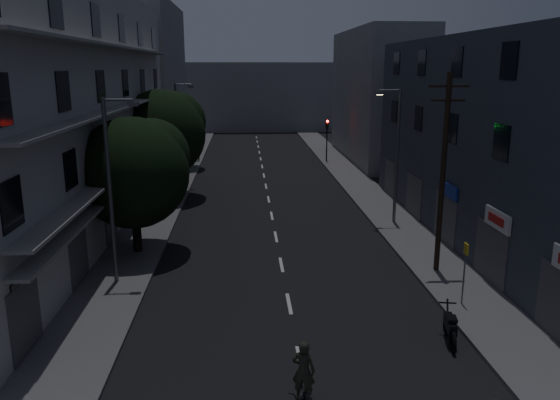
{
  "coord_description": "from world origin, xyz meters",
  "views": [
    {
      "loc": [
        -1.73,
        -13.95,
        9.36
      ],
      "look_at": [
        0.0,
        12.0,
        3.0
      ],
      "focal_mm": 35.0,
      "sensor_mm": 36.0,
      "label": 1
    }
  ],
  "objects": [
    {
      "name": "building_far_left",
      "position": [
        -12.0,
        48.0,
        8.0
      ],
      "size": [
        6.0,
        20.0,
        16.0
      ],
      "primitive_type": "cube",
      "color": "slate",
      "rests_on": "ground"
    },
    {
      "name": "cyclist",
      "position": [
        -0.21,
        -0.77,
        0.75
      ],
      "size": [
        1.14,
        1.86,
        2.23
      ],
      "rotation": [
        0.0,
        0.0,
        -0.33
      ],
      "color": "black",
      "rests_on": "ground"
    },
    {
      "name": "traffic_signal_far_left",
      "position": [
        -6.3,
        41.11,
        3.1
      ],
      "size": [
        0.28,
        0.37,
        4.1
      ],
      "color": "black",
      "rests_on": "sidewalk_left"
    },
    {
      "name": "building_far_right",
      "position": [
        12.0,
        42.0,
        6.5
      ],
      "size": [
        6.0,
        20.0,
        13.0
      ],
      "primitive_type": "cube",
      "color": "slate",
      "rests_on": "ground"
    },
    {
      "name": "tree_near",
      "position": [
        -7.19,
        13.17,
        4.45
      ],
      "size": [
        5.57,
        5.57,
        6.87
      ],
      "color": "black",
      "rests_on": "sidewalk_left"
    },
    {
      "name": "traffic_signal_far_right",
      "position": [
        6.57,
        39.97,
        3.1
      ],
      "size": [
        0.28,
        0.37,
        4.1
      ],
      "color": "black",
      "rests_on": "sidewalk_right"
    },
    {
      "name": "motorcycle",
      "position": [
        5.32,
        2.96,
        0.53
      ],
      "size": [
        0.69,
        2.08,
        1.35
      ],
      "rotation": [
        0.0,
        0.0,
        -0.19
      ],
      "color": "black",
      "rests_on": "ground"
    },
    {
      "name": "ground",
      "position": [
        0.0,
        25.0,
        0.0
      ],
      "size": [
        160.0,
        160.0,
        0.0
      ],
      "primitive_type": "plane",
      "color": "black",
      "rests_on": "ground"
    },
    {
      "name": "street_lamp_right",
      "position": [
        7.25,
        17.67,
        4.6
      ],
      "size": [
        1.51,
        0.25,
        8.0
      ],
      "color": "#5A5D62",
      "rests_on": "sidewalk_right"
    },
    {
      "name": "lane_markings",
      "position": [
        0.0,
        31.25,
        0.01
      ],
      "size": [
        0.15,
        60.5,
        0.01
      ],
      "color": "beige",
      "rests_on": "ground"
    },
    {
      "name": "sidewalk_right",
      "position": [
        7.5,
        25.0,
        0.07
      ],
      "size": [
        3.0,
        90.0,
        0.15
      ],
      "primitive_type": "cube",
      "color": "#565659",
      "rests_on": "ground"
    },
    {
      "name": "bus_stop_sign",
      "position": [
        6.87,
        5.72,
        1.89
      ],
      "size": [
        0.06,
        0.35,
        2.52
      ],
      "color": "#595B60",
      "rests_on": "sidewalk_right"
    },
    {
      "name": "street_lamp_left_near",
      "position": [
        -7.33,
        9.04,
        4.6
      ],
      "size": [
        1.51,
        0.25,
        8.0
      ],
      "color": "#52545A",
      "rests_on": "sidewalk_left"
    },
    {
      "name": "building_right",
      "position": [
        11.99,
        14.0,
        5.5
      ],
      "size": [
        6.19,
        28.0,
        11.0
      ],
      "color": "#2E333E",
      "rests_on": "ground"
    },
    {
      "name": "tree_mid",
      "position": [
        -7.51,
        25.31,
        4.97
      ],
      "size": [
        6.27,
        6.27,
        7.71
      ],
      "color": "black",
      "rests_on": "sidewalk_left"
    },
    {
      "name": "utility_pole",
      "position": [
        7.15,
        9.48,
        4.87
      ],
      "size": [
        1.8,
        0.24,
        9.0
      ],
      "color": "black",
      "rests_on": "sidewalk_right"
    },
    {
      "name": "building_left",
      "position": [
        -11.98,
        18.0,
        6.99
      ],
      "size": [
        7.0,
        36.0,
        14.0
      ],
      "color": "#A6A6A1",
      "rests_on": "ground"
    },
    {
      "name": "sidewalk_left",
      "position": [
        -7.5,
        25.0,
        0.07
      ],
      "size": [
        3.0,
        90.0,
        0.15
      ],
      "primitive_type": "cube",
      "color": "#565659",
      "rests_on": "ground"
    },
    {
      "name": "building_far_end",
      "position": [
        0.0,
        70.0,
        5.0
      ],
      "size": [
        24.0,
        8.0,
        10.0
      ],
      "primitive_type": "cube",
      "color": "slate",
      "rests_on": "ground"
    },
    {
      "name": "street_lamp_left_far",
      "position": [
        -6.85,
        29.49,
        4.6
      ],
      "size": [
        1.51,
        0.25,
        8.0
      ],
      "color": "#54565B",
      "rests_on": "sidewalk_left"
    },
    {
      "name": "tree_far",
      "position": [
        -7.74,
        36.99,
        3.98
      ],
      "size": [
        4.95,
        4.95,
        6.12
      ],
      "color": "black",
      "rests_on": "sidewalk_left"
    }
  ]
}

